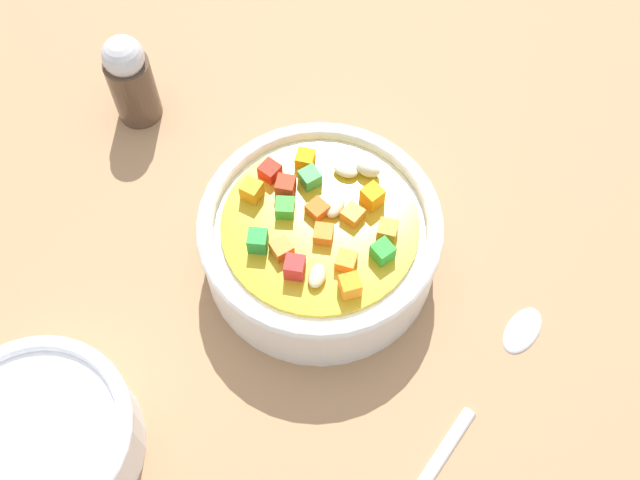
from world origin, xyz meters
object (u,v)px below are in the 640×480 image
(side_bowl_small, at_px, (40,440))
(pepper_shaker, at_px, (130,79))
(spoon, at_px, (466,417))
(soup_bowl_main, at_px, (320,238))

(side_bowl_small, height_order, pepper_shaker, pepper_shaker)
(spoon, bearing_deg, side_bowl_small, 130.36)
(soup_bowl_main, relative_size, spoon, 0.94)
(spoon, bearing_deg, pepper_shaker, 79.84)
(side_bowl_small, bearing_deg, spoon, -97.66)
(soup_bowl_main, bearing_deg, pepper_shaker, 35.55)
(soup_bowl_main, height_order, spoon, soup_bowl_main)
(side_bowl_small, bearing_deg, pepper_shaker, -17.51)
(spoon, xyz_separation_m, pepper_shaker, (0.29, 0.18, 0.04))
(pepper_shaker, bearing_deg, soup_bowl_main, -144.45)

